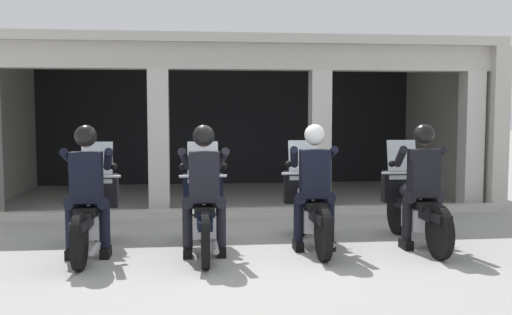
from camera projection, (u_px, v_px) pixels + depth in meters
ground_plane at (239, 209)px, 10.24m from camera, size 80.00×80.00×0.00m
station_building at (232, 102)px, 12.19m from camera, size 9.57×4.55×3.06m
kerb_strip at (243, 212)px, 9.59m from camera, size 9.07×0.24×0.12m
motorcycle_far_left at (92, 212)px, 7.06m from camera, size 0.62×2.04×1.35m
police_officer_far_left at (87, 180)px, 6.75m from camera, size 0.63×0.61×1.58m
motorcycle_center_left at (204, 211)px, 7.12m from camera, size 0.62×2.04×1.35m
police_officer_center_left at (204, 179)px, 6.81m from camera, size 0.63×0.61×1.58m
motorcycle_center_right at (309, 207)px, 7.45m from camera, size 0.62×2.04×1.35m
police_officer_center_right at (314, 176)px, 7.14m from camera, size 0.63×0.61×1.58m
motorcycle_far_right at (413, 206)px, 7.53m from camera, size 0.62×2.04×1.35m
police_officer_far_right at (423, 175)px, 7.21m from camera, size 0.63×0.61×1.58m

